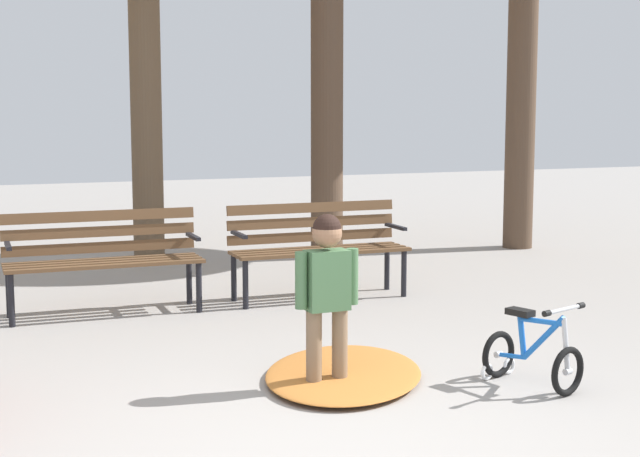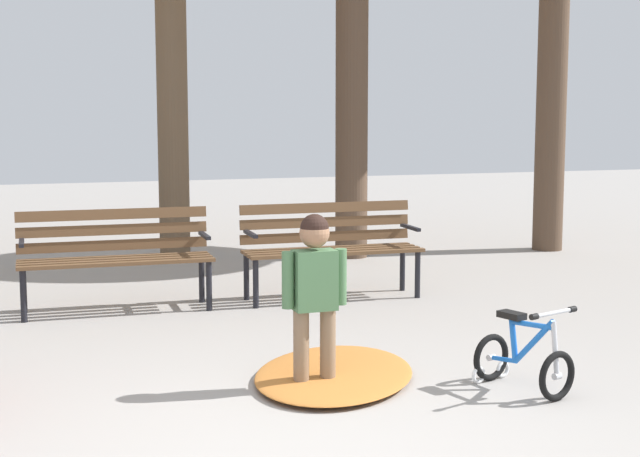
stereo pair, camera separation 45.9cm
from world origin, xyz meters
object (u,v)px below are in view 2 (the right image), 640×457
at_px(park_bench_left, 330,242).
at_px(kids_bicycle, 522,358).
at_px(park_bench_far_left, 115,251).
at_px(child_standing, 315,287).

xyz_separation_m(park_bench_left, kids_bicycle, (0.18, -3.06, -0.31)).
distance_m(park_bench_far_left, park_bench_left, 1.90).
bearing_deg(child_standing, park_bench_far_left, 108.27).
bearing_deg(park_bench_far_left, child_standing, -71.73).
relative_size(park_bench_left, kids_bicycle, 2.57).
distance_m(park_bench_left, kids_bicycle, 3.08).
height_order(park_bench_left, kids_bicycle, park_bench_left).
height_order(park_bench_far_left, park_bench_left, same).
bearing_deg(child_standing, park_bench_left, 69.03).
xyz_separation_m(park_bench_far_left, kids_bicycle, (2.08, -3.12, -0.31)).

